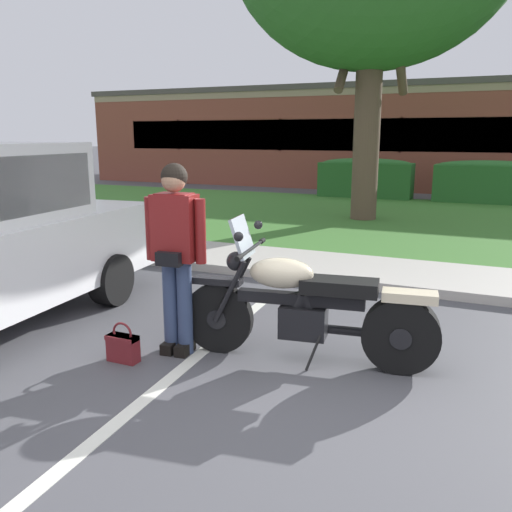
# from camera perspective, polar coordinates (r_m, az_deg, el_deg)

# --- Properties ---
(ground_plane) EXTENTS (140.00, 140.00, 0.00)m
(ground_plane) POSITION_cam_1_polar(r_m,az_deg,el_deg) (4.06, 4.55, -15.76)
(ground_plane) COLOR #4C4C51
(curb_strip) EXTENTS (60.00, 0.20, 0.12)m
(curb_strip) POSITION_cam_1_polar(r_m,az_deg,el_deg) (7.00, 13.56, -3.14)
(curb_strip) COLOR #B7B2A8
(curb_strip) RESTS_ON ground
(concrete_walk) EXTENTS (60.00, 1.50, 0.08)m
(concrete_walk) POSITION_cam_1_polar(r_m,az_deg,el_deg) (7.82, 14.71, -1.70)
(concrete_walk) COLOR #B7B2A8
(concrete_walk) RESTS_ON ground
(grass_lawn) EXTENTS (60.00, 8.30, 0.06)m
(grass_lawn) POSITION_cam_1_polar(r_m,az_deg,el_deg) (12.60, 18.43, 3.41)
(grass_lawn) COLOR #3D752D
(grass_lawn) RESTS_ON ground
(stall_stripe_0) EXTENTS (0.36, 4.40, 0.01)m
(stall_stripe_0) POSITION_cam_1_polar(r_m,az_deg,el_deg) (4.66, -8.00, -11.86)
(stall_stripe_0) COLOR silver
(stall_stripe_0) RESTS_ON ground
(motorcycle) EXTENTS (2.24, 0.82, 1.26)m
(motorcycle) POSITION_cam_1_polar(r_m,az_deg,el_deg) (4.63, 6.31, -5.53)
(motorcycle) COLOR black
(motorcycle) RESTS_ON ground
(rider_person) EXTENTS (0.57, 0.32, 1.70)m
(rider_person) POSITION_cam_1_polar(r_m,az_deg,el_deg) (4.74, -8.55, 1.11)
(rider_person) COLOR black
(rider_person) RESTS_ON ground
(handbag) EXTENTS (0.28, 0.13, 0.36)m
(handbag) POSITION_cam_1_polar(r_m,az_deg,el_deg) (4.87, -13.97, -9.24)
(handbag) COLOR maroon
(handbag) RESTS_ON ground
(hedge_left) EXTENTS (2.81, 0.90, 1.24)m
(hedge_left) POSITION_cam_1_polar(r_m,az_deg,el_deg) (16.96, 11.57, 8.17)
(hedge_left) COLOR #286028
(hedge_left) RESTS_ON ground
(hedge_center_left) EXTENTS (2.94, 0.90, 1.24)m
(hedge_center_left) POSITION_cam_1_polar(r_m,az_deg,el_deg) (16.56, 23.53, 7.27)
(hedge_center_left) COLOR #286028
(hedge_center_left) RESTS_ON ground
(brick_building) EXTENTS (25.85, 8.64, 3.71)m
(brick_building) POSITION_cam_1_polar(r_m,az_deg,el_deg) (23.23, 16.85, 12.05)
(brick_building) COLOR brown
(brick_building) RESTS_ON ground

